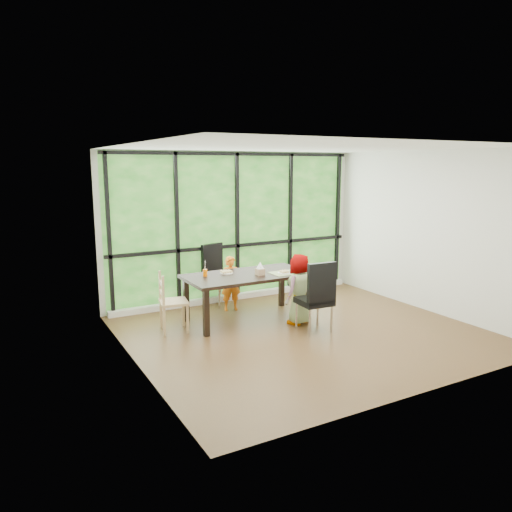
% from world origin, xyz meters
% --- Properties ---
extents(ground, '(5.00, 5.00, 0.00)m').
position_xyz_m(ground, '(0.00, 0.00, 0.00)').
color(ground, black).
rests_on(ground, ground).
extents(back_wall, '(5.00, 0.00, 5.00)m').
position_xyz_m(back_wall, '(0.00, 2.25, 1.35)').
color(back_wall, silver).
rests_on(back_wall, ground).
extents(foliage_backdrop, '(4.80, 0.02, 2.65)m').
position_xyz_m(foliage_backdrop, '(0.00, 2.23, 1.35)').
color(foliage_backdrop, '#174E15').
rests_on(foliage_backdrop, back_wall).
extents(window_mullions, '(4.80, 0.06, 2.65)m').
position_xyz_m(window_mullions, '(0.00, 2.19, 1.35)').
color(window_mullions, black).
rests_on(window_mullions, back_wall).
extents(window_sill, '(4.80, 0.12, 0.10)m').
position_xyz_m(window_sill, '(0.00, 2.15, 0.05)').
color(window_sill, silver).
rests_on(window_sill, ground).
extents(dining_table, '(2.00, 1.04, 0.75)m').
position_xyz_m(dining_table, '(-0.44, 0.97, 0.38)').
color(dining_table, black).
rests_on(dining_table, ground).
extents(chair_window_leather, '(0.58, 0.58, 1.08)m').
position_xyz_m(chair_window_leather, '(-0.47, 1.97, 0.54)').
color(chair_window_leather, black).
rests_on(chair_window_leather, ground).
extents(chair_interior_leather, '(0.49, 0.49, 1.08)m').
position_xyz_m(chair_interior_leather, '(0.17, 0.00, 0.54)').
color(chair_interior_leather, black).
rests_on(chair_interior_leather, ground).
extents(chair_end_beech, '(0.47, 0.49, 0.90)m').
position_xyz_m(chair_end_beech, '(-1.66, 1.01, 0.45)').
color(chair_end_beech, tan).
rests_on(chair_end_beech, ground).
extents(child_toddler, '(0.38, 0.30, 0.94)m').
position_xyz_m(child_toddler, '(-0.44, 1.58, 0.47)').
color(child_toddler, orange).
rests_on(child_toddler, ground).
extents(child_older, '(0.64, 0.53, 1.11)m').
position_xyz_m(child_older, '(0.15, 0.41, 0.55)').
color(child_older, slate).
rests_on(child_older, ground).
extents(placemat, '(0.49, 0.36, 0.01)m').
position_xyz_m(placemat, '(0.14, 0.74, 0.75)').
color(placemat, tan).
rests_on(placemat, dining_table).
extents(plate_far, '(0.21, 0.21, 0.01)m').
position_xyz_m(plate_far, '(-0.71, 1.18, 0.76)').
color(plate_far, white).
rests_on(plate_far, dining_table).
extents(plate_near, '(0.22, 0.22, 0.01)m').
position_xyz_m(plate_near, '(0.10, 0.73, 0.76)').
color(plate_near, white).
rests_on(plate_near, dining_table).
extents(orange_cup, '(0.07, 0.07, 0.11)m').
position_xyz_m(orange_cup, '(-1.08, 1.16, 0.80)').
color(orange_cup, '#FF6F00').
rests_on(orange_cup, dining_table).
extents(green_cup, '(0.09, 0.09, 0.14)m').
position_xyz_m(green_cup, '(0.37, 0.67, 0.82)').
color(green_cup, '#59C12A').
rests_on(green_cup, dining_table).
extents(white_mug, '(0.08, 0.08, 0.08)m').
position_xyz_m(white_mug, '(0.46, 1.00, 0.79)').
color(white_mug, white).
rests_on(white_mug, dining_table).
extents(tissue_box, '(0.12, 0.12, 0.10)m').
position_xyz_m(tissue_box, '(-0.29, 0.82, 0.80)').
color(tissue_box, tan).
rests_on(tissue_box, dining_table).
extents(crepe_rolls_far, '(0.20, 0.12, 0.04)m').
position_xyz_m(crepe_rolls_far, '(-0.71, 1.18, 0.78)').
color(crepe_rolls_far, tan).
rests_on(crepe_rolls_far, plate_far).
extents(crepe_rolls_near, '(0.15, 0.12, 0.04)m').
position_xyz_m(crepe_rolls_near, '(0.10, 0.73, 0.78)').
color(crepe_rolls_near, tan).
rests_on(crepe_rolls_near, plate_near).
extents(straw_white, '(0.01, 0.04, 0.20)m').
position_xyz_m(straw_white, '(-1.08, 1.16, 0.90)').
color(straw_white, white).
rests_on(straw_white, orange_cup).
extents(straw_pink, '(0.01, 0.04, 0.20)m').
position_xyz_m(straw_pink, '(0.37, 0.67, 0.93)').
color(straw_pink, pink).
rests_on(straw_pink, green_cup).
extents(tissue, '(0.12, 0.12, 0.11)m').
position_xyz_m(tissue, '(-0.29, 0.82, 0.91)').
color(tissue, white).
rests_on(tissue, tissue_box).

